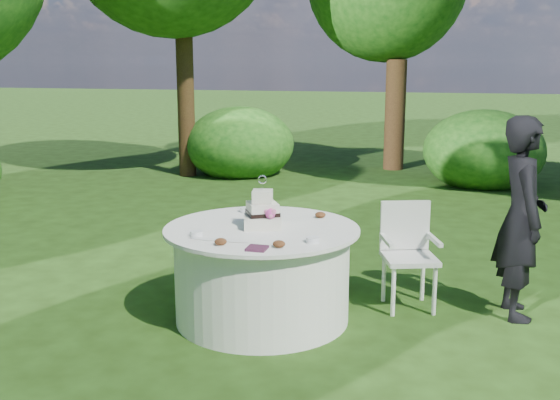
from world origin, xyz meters
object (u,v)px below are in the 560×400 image
object	(u,v)px
guest	(521,218)
table	(262,273)
chair	(407,247)
napkins	(257,248)
cake	(263,213)

from	to	relation	value
guest	table	bearing A→B (deg)	97.11
chair	table	bearing A→B (deg)	-151.30
napkins	chair	xyz separation A→B (m)	(0.97, 1.22, -0.26)
napkins	cake	xyz separation A→B (m)	(-0.13, 0.62, 0.10)
guest	cake	xyz separation A→B (m)	(-2.00, -0.59, 0.06)
napkins	guest	distance (m)	2.22
napkins	table	world-z (taller)	napkins
napkins	cake	bearing A→B (deg)	102.22
table	napkins	bearing A→B (deg)	-77.06
cake	table	bearing A→B (deg)	-126.30
napkins	guest	bearing A→B (deg)	33.03
guest	cake	bearing A→B (deg)	96.94
napkins	guest	size ratio (longest dim) A/B	0.08
napkins	chair	distance (m)	1.58
napkins	chair	world-z (taller)	chair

